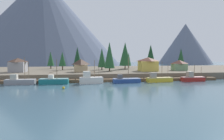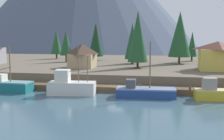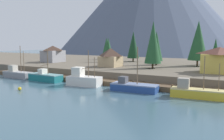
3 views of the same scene
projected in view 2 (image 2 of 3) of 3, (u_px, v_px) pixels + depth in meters
ground_plane at (131, 79)px, 67.54m from camera, size 400.00×400.00×1.00m
dock at (117, 88)px, 49.86m from camera, size 80.00×4.00×1.60m
shoreline_bank at (136, 66)px, 79.05m from camera, size 400.00×56.00×2.50m
fishing_boat_teal at (5, 86)px, 49.65m from camera, size 9.20×3.29×7.96m
fishing_boat_white at (70, 86)px, 47.04m from camera, size 7.83×3.92×7.79m
fishing_boat_blue at (145, 92)px, 44.97m from camera, size 9.28×3.68×8.65m
fishing_boat_yellow at (224, 93)px, 42.95m from camera, size 9.25×3.31×7.26m
house_tan at (82, 55)px, 64.27m from camera, size 5.61×5.90×5.33m
house_yellow at (218, 56)px, 59.12m from camera, size 7.65×7.09×5.94m
conifer_near_left at (66, 43)px, 78.37m from camera, size 3.41×3.41×8.56m
conifer_near_right at (56, 42)px, 89.39m from camera, size 3.58×3.58×8.79m
conifer_mid_left at (180, 34)px, 73.25m from camera, size 5.69×5.69×13.25m
conifer_mid_right at (96, 39)px, 83.08m from camera, size 4.37×4.37×10.89m
conifer_back_left at (132, 41)px, 73.10m from camera, size 3.98×3.98×10.35m
conifer_back_right at (192, 44)px, 81.49m from camera, size 2.78×2.78×8.26m
conifer_far_right at (138, 36)px, 63.24m from camera, size 4.49×4.49×12.60m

